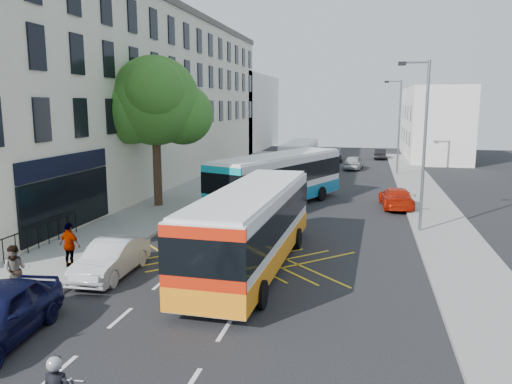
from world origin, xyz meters
The scene contains 20 objects.
ground centered at (0.00, 0.00, 0.00)m, with size 120.00×120.00×0.00m, color black.
pavement_left centered at (-8.50, 15.00, 0.07)m, with size 5.00×70.00×0.15m, color gray.
pavement_right centered at (7.50, 15.00, 0.07)m, with size 3.00×70.00×0.15m, color gray.
terrace_main centered at (-14.00, 24.49, 6.76)m, with size 8.30×45.00×13.50m.
terrace_far centered at (-14.00, 55.00, 5.00)m, with size 8.00×20.00×10.00m, color silver.
building_right centered at (11.00, 48.00, 4.00)m, with size 6.00×18.00×8.00m, color silver.
street_tree centered at (-8.51, 14.97, 6.29)m, with size 6.30×5.70×8.80m.
lamp_near centered at (6.20, 12.00, 4.62)m, with size 1.45×0.15×8.00m.
lamp_far centered at (6.20, 32.00, 4.62)m, with size 1.45×0.15×8.00m.
railings centered at (-9.70, 5.30, 0.72)m, with size 0.08×5.60×1.14m, color black, non-canonical shape.
bus_near centered at (-0.46, 5.25, 1.62)m, with size 2.96×10.99×3.07m.
bus_mid centered at (-1.46, 16.82, 1.68)m, with size 6.70×11.47×3.18m.
bus_far centered at (-2.21, 31.94, 1.48)m, with size 2.53×10.03×2.82m.
parked_car_silver centered at (-5.24, 3.28, 0.66)m, with size 1.39×4.00×1.32m, color #B2B4BA.
red_hatchback centered at (5.50, 17.96, 0.62)m, with size 1.75×4.31×1.25m, color red.
distant_car_grey centered at (0.13, 42.19, 0.61)m, with size 2.02×4.37×1.22m, color #3B3E42.
distant_car_silver centered at (2.50, 35.62, 0.66)m, with size 1.55×3.86×1.32m, color #B0B4B8.
distant_car_dark centered at (5.22, 45.39, 0.59)m, with size 1.24×3.56×1.17m, color black.
pedestrian_near centered at (-7.00, 0.49, 0.98)m, with size 0.81×0.63×1.66m, color gray.
pedestrian_far centered at (-7.00, 3.45, 0.99)m, with size 0.99×0.41×1.68m, color gray.
Camera 1 is at (3.65, -12.53, 6.18)m, focal length 35.00 mm.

